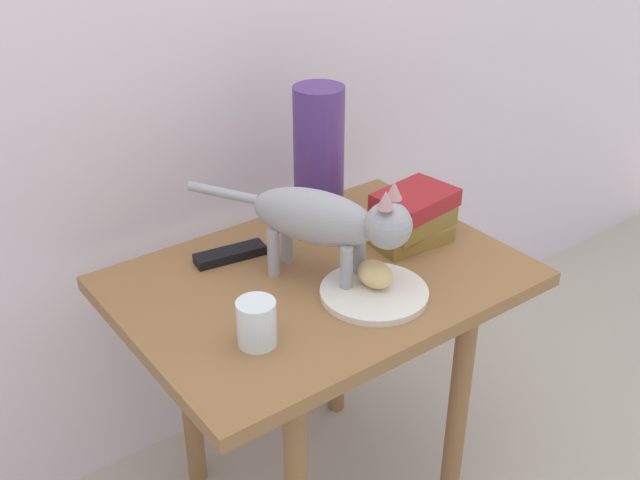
# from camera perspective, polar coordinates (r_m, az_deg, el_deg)

# --- Properties ---
(side_table) EXTENTS (0.79, 0.57, 0.61)m
(side_table) POSITION_cam_1_polar(r_m,az_deg,el_deg) (1.57, 0.00, -5.47)
(side_table) COLOR olive
(side_table) RESTS_ON ground
(plate) EXTENTS (0.21, 0.21, 0.01)m
(plate) POSITION_cam_1_polar(r_m,az_deg,el_deg) (1.45, 4.11, -4.01)
(plate) COLOR silver
(plate) RESTS_ON side_table
(bread_roll) EXTENTS (0.06, 0.08, 0.05)m
(bread_roll) POSITION_cam_1_polar(r_m,az_deg,el_deg) (1.45, 4.20, -2.60)
(bread_roll) COLOR #E0BC7A
(bread_roll) RESTS_ON plate
(cat) EXTENTS (0.26, 0.43, 0.23)m
(cat) POSITION_cam_1_polar(r_m,az_deg,el_deg) (1.44, 0.60, 1.53)
(cat) COLOR #99999E
(cat) RESTS_ON side_table
(book_stack) EXTENTS (0.19, 0.14, 0.11)m
(book_stack) POSITION_cam_1_polar(r_m,az_deg,el_deg) (1.63, 6.95, 1.78)
(book_stack) COLOR olive
(book_stack) RESTS_ON side_table
(green_vase) EXTENTS (0.11, 0.11, 0.32)m
(green_vase) POSITION_cam_1_polar(r_m,az_deg,el_deg) (1.65, -0.09, 6.24)
(green_vase) COLOR #4C2D72
(green_vase) RESTS_ON side_table
(candle_jar) EXTENTS (0.07, 0.07, 0.08)m
(candle_jar) POSITION_cam_1_polar(r_m,az_deg,el_deg) (1.31, -4.81, -6.45)
(candle_jar) COLOR silver
(candle_jar) RESTS_ON side_table
(tv_remote) EXTENTS (0.15, 0.07, 0.02)m
(tv_remote) POSITION_cam_1_polar(r_m,az_deg,el_deg) (1.58, -6.81, -1.08)
(tv_remote) COLOR black
(tv_remote) RESTS_ON side_table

